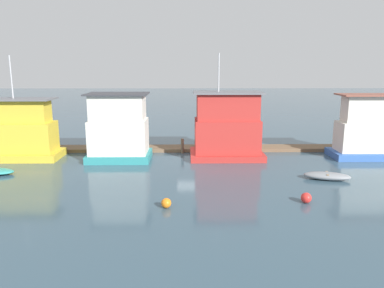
{
  "coord_description": "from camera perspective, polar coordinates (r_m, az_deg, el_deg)",
  "views": [
    {
      "loc": [
        -0.47,
        -30.83,
        7.66
      ],
      "look_at": [
        0.0,
        -1.0,
        1.4
      ],
      "focal_mm": 35.0,
      "sensor_mm": 36.0,
      "label": 1
    }
  ],
  "objects": [
    {
      "name": "ground_plane",
      "position": [
        31.77,
        -0.03,
        -2.1
      ],
      "size": [
        200.0,
        200.0,
        0.0
      ],
      "primitive_type": "plane",
      "color": "#385160"
    },
    {
      "name": "mooring_post_near_right",
      "position": [
        36.39,
        -24.9,
        -0.07
      ],
      "size": [
        0.27,
        0.27,
        1.68
      ],
      "primitive_type": "cylinder",
      "color": "brown",
      "rests_on": "ground_plane"
    },
    {
      "name": "houseboat_red",
      "position": [
        31.5,
        5.34,
        2.55
      ],
      "size": [
        6.11,
        4.0,
        8.66
      ],
      "color": "red",
      "rests_on": "ground_plane"
    },
    {
      "name": "buoy_red",
      "position": [
        22.41,
        17.0,
        -7.86
      ],
      "size": [
        0.6,
        0.6,
        0.6
      ],
      "primitive_type": "sphere",
      "color": "red",
      "rests_on": "ground_plane"
    },
    {
      "name": "dinghy_grey",
      "position": [
        27.29,
        19.89,
        -4.61
      ],
      "size": [
        3.3,
        1.94,
        0.52
      ],
      "color": "gray",
      "rests_on": "ground_plane"
    },
    {
      "name": "dock_walkway",
      "position": [
        34.66,
        -0.1,
        -0.67
      ],
      "size": [
        42.4,
        2.1,
        0.3
      ],
      "primitive_type": "cube",
      "color": "brown",
      "rests_on": "ground_plane"
    },
    {
      "name": "houseboat_teal",
      "position": [
        31.24,
        -11.1,
        2.26
      ],
      "size": [
        5.09,
        3.65,
        5.5
      ],
      "color": "teal",
      "rests_on": "ground_plane"
    },
    {
      "name": "mooring_post_far_right",
      "position": [
        36.98,
        25.02,
        -0.11
      ],
      "size": [
        0.29,
        0.29,
        1.42
      ],
      "primitive_type": "cylinder",
      "color": "#846B4C",
      "rests_on": "ground_plane"
    },
    {
      "name": "houseboat_yellow",
      "position": [
        34.3,
        -25.21,
        1.53
      ],
      "size": [
        7.08,
        3.35,
        8.48
      ],
      "color": "gold",
      "rests_on": "ground_plane"
    },
    {
      "name": "houseboat_blue",
      "position": [
        34.7,
        24.9,
        1.76
      ],
      "size": [
        5.48,
        3.21,
        5.36
      ],
      "color": "#3866B7",
      "rests_on": "ground_plane"
    },
    {
      "name": "buoy_orange",
      "position": [
        20.8,
        -3.95,
        -8.97
      ],
      "size": [
        0.55,
        0.55,
        0.55
      ],
      "primitive_type": "sphere",
      "color": "orange",
      "rests_on": "ground_plane"
    },
    {
      "name": "mooring_post_centre",
      "position": [
        33.28,
        -1.48,
        -0.3
      ],
      "size": [
        0.27,
        0.27,
        1.31
      ],
      "primitive_type": "cylinder",
      "color": "brown",
      "rests_on": "ground_plane"
    }
  ]
}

